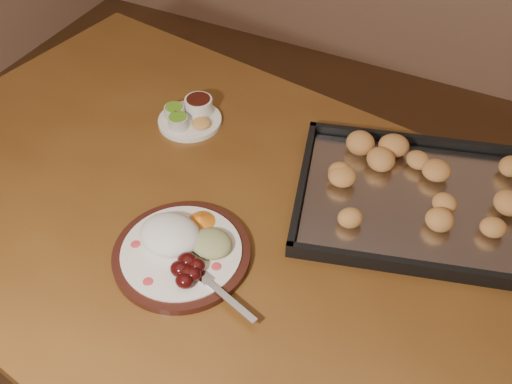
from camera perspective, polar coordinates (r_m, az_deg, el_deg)
The scene contains 4 objects.
dining_table at distance 1.17m, azimuth -2.85°, elevation -5.65°, with size 1.62×1.13×0.75m.
dinner_plate at distance 1.03m, azimuth -7.42°, elevation -5.54°, with size 0.31×0.25×0.06m.
condiment_saucer at distance 1.31m, azimuth -6.61°, elevation 7.62°, with size 0.14×0.14×0.05m.
baking_tray at distance 1.15m, azimuth 16.29°, elevation -0.67°, with size 0.56×0.48×0.05m.
Camera 1 is at (0.17, -0.43, 1.56)m, focal length 40.00 mm.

